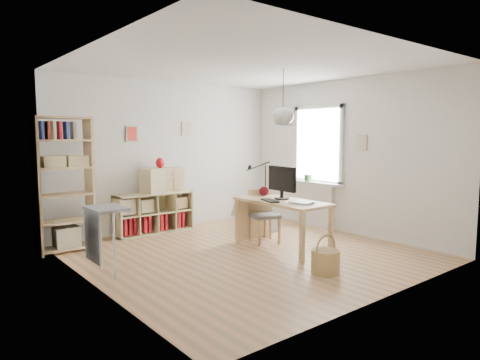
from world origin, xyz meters
TOP-DOWN VIEW (x-y plane):
  - ground at (0.00, 0.00)m, footprint 4.50×4.50m
  - room_shell at (0.55, -0.15)m, footprint 4.50×4.50m
  - window_unit at (2.23, 0.60)m, footprint 0.07×1.16m
  - radiator at (2.19, 0.60)m, footprint 0.10×0.80m
  - windowsill at (2.14, 0.60)m, footprint 0.22×1.20m
  - desk at (0.55, -0.15)m, footprint 0.70×1.50m
  - cube_shelf at (-0.47, 2.08)m, footprint 1.40×0.38m
  - tall_bookshelf at (-2.04, 1.80)m, footprint 0.80×0.38m
  - side_table at (-2.04, 0.35)m, footprint 0.40×0.55m
  - chair at (0.63, 0.36)m, footprint 0.52×0.52m
  - wicker_basket at (0.17, -1.32)m, footprint 0.36×0.36m
  - storage_chest at (1.09, 0.99)m, footprint 0.65×0.72m
  - monitor at (0.63, -0.06)m, footprint 0.23×0.58m
  - keyboard at (0.34, -0.10)m, footprint 0.25×0.40m
  - task_lamp at (0.59, 0.46)m, footprint 0.48×0.18m
  - yarn_ball at (0.66, 0.38)m, footprint 0.15×0.15m
  - paper_tray at (0.54, -0.56)m, footprint 0.30×0.35m
  - drawer_chest at (-0.28, 2.04)m, footprint 0.80×0.47m
  - red_vase at (-0.32, 2.04)m, footprint 0.15×0.15m
  - potted_plant at (2.12, 0.76)m, footprint 0.33×0.31m

SIDE VIEW (x-z plane):
  - ground at x=0.00m, z-range 0.00..0.00m
  - wicker_basket at x=0.17m, z-range -0.09..0.41m
  - storage_chest at x=1.09m, z-range -0.11..0.53m
  - cube_shelf at x=-0.47m, z-range -0.06..0.66m
  - radiator at x=2.19m, z-range 0.00..0.80m
  - chair at x=0.63m, z-range 0.06..0.90m
  - desk at x=0.55m, z-range 0.28..1.03m
  - side_table at x=-2.04m, z-range 0.24..1.09m
  - keyboard at x=0.34m, z-range 0.75..0.77m
  - paper_tray at x=0.54m, z-range 0.75..0.78m
  - yarn_ball at x=0.66m, z-range 0.75..0.90m
  - windowsill at x=2.14m, z-range 0.80..0.86m
  - drawer_chest at x=-0.28m, z-range 0.72..1.15m
  - potted_plant at x=2.12m, z-range 0.86..1.15m
  - monitor at x=0.63m, z-range 0.78..1.28m
  - tall_bookshelf at x=-2.04m, z-range 0.09..2.09m
  - task_lamp at x=0.59m, z-range 0.84..1.35m
  - red_vase at x=-0.32m, z-range 1.15..1.33m
  - window_unit at x=2.23m, z-range 0.82..2.28m
  - room_shell at x=0.55m, z-range -0.25..4.25m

